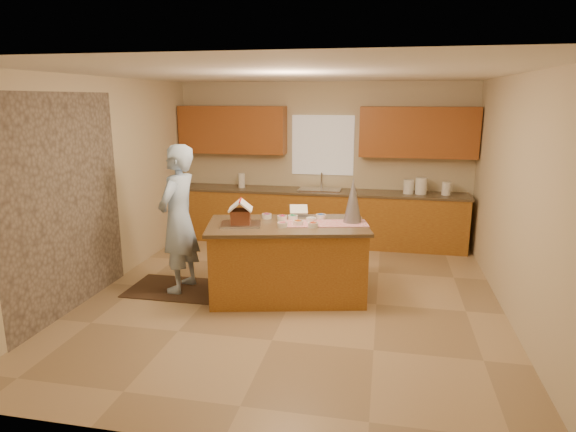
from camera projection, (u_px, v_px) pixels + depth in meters
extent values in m
plane|color=tan|center=(293.00, 298.00, 6.14)|extent=(5.50, 5.50, 0.00)
plane|color=silver|center=(293.00, 73.00, 5.52)|extent=(5.50, 5.50, 0.00)
plane|color=beige|center=(323.00, 163.00, 8.45)|extent=(5.50, 5.50, 0.00)
plane|color=beige|center=(214.00, 268.00, 3.21)|extent=(5.50, 5.50, 0.00)
plane|color=beige|center=(102.00, 185.00, 6.31)|extent=(5.50, 5.50, 0.00)
plane|color=beige|center=(518.00, 200.00, 5.35)|extent=(5.50, 5.50, 0.00)
plane|color=gray|center=(65.00, 205.00, 5.56)|extent=(0.00, 2.50, 2.50)
cube|color=white|center=(323.00, 145.00, 8.35)|extent=(1.05, 0.03, 1.00)
cube|color=#A06B21|center=(320.00, 218.00, 8.38)|extent=(4.80, 0.60, 0.88)
cube|color=brown|center=(320.00, 192.00, 8.27)|extent=(4.85, 0.63, 0.04)
cube|color=#9D4C21|center=(233.00, 130.00, 8.45)|extent=(1.85, 0.35, 0.80)
cube|color=#9D4C21|center=(418.00, 132.00, 7.86)|extent=(1.85, 0.35, 0.80)
cube|color=silver|center=(320.00, 192.00, 8.27)|extent=(0.70, 0.45, 0.12)
cylinder|color=silver|center=(322.00, 180.00, 8.41)|extent=(0.03, 0.03, 0.28)
cube|color=#A06B21|center=(288.00, 262.00, 6.09)|extent=(2.00, 1.31, 0.90)
cube|color=brown|center=(287.00, 225.00, 5.98)|extent=(2.10, 1.40, 0.04)
cube|color=#A20B21|center=(325.00, 223.00, 5.98)|extent=(1.08, 0.59, 0.01)
cube|color=silver|center=(241.00, 224.00, 5.91)|extent=(0.54, 0.44, 0.03)
cube|color=white|center=(299.00, 209.00, 6.33)|extent=(0.26, 0.22, 0.10)
cone|color=silver|center=(353.00, 200.00, 5.98)|extent=(0.27, 0.27, 0.56)
cube|color=black|center=(179.00, 289.00, 6.42)|extent=(1.27, 0.83, 0.01)
imported|color=#ABCCF3|center=(179.00, 219.00, 6.19)|extent=(0.52, 0.73, 1.87)
cylinder|color=white|center=(409.00, 187.00, 7.96)|extent=(0.17, 0.17, 0.23)
cylinder|color=white|center=(421.00, 186.00, 7.92)|extent=(0.19, 0.19, 0.27)
cylinder|color=white|center=(446.00, 189.00, 7.85)|extent=(0.14, 0.14, 0.21)
cylinder|color=white|center=(242.00, 180.00, 8.50)|extent=(0.11, 0.11, 0.25)
cube|color=brown|center=(241.00, 216.00, 5.88)|extent=(0.27, 0.29, 0.16)
cube|color=white|center=(235.00, 205.00, 5.85)|extent=(0.21, 0.31, 0.13)
cube|color=white|center=(246.00, 205.00, 5.85)|extent=(0.21, 0.31, 0.13)
cylinder|color=red|center=(240.00, 200.00, 5.84)|extent=(0.08, 0.28, 0.02)
cylinder|color=#249D68|center=(293.00, 217.00, 6.17)|extent=(0.12, 0.12, 0.06)
cylinder|color=white|center=(311.00, 220.00, 6.04)|extent=(0.12, 0.12, 0.06)
cylinder|color=#DF2767|center=(282.00, 218.00, 6.15)|extent=(0.12, 0.12, 0.06)
cylinder|color=#95315F|center=(267.00, 216.00, 6.24)|extent=(0.12, 0.12, 0.06)
cylinder|color=pink|center=(283.00, 225.00, 5.82)|extent=(0.12, 0.12, 0.06)
cylinder|color=blue|center=(321.00, 217.00, 6.22)|extent=(0.12, 0.12, 0.06)
cylinder|color=orange|center=(298.00, 223.00, 5.90)|extent=(0.12, 0.12, 0.06)
cylinder|color=#CB4B23|center=(313.00, 225.00, 5.81)|extent=(0.12, 0.12, 0.06)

